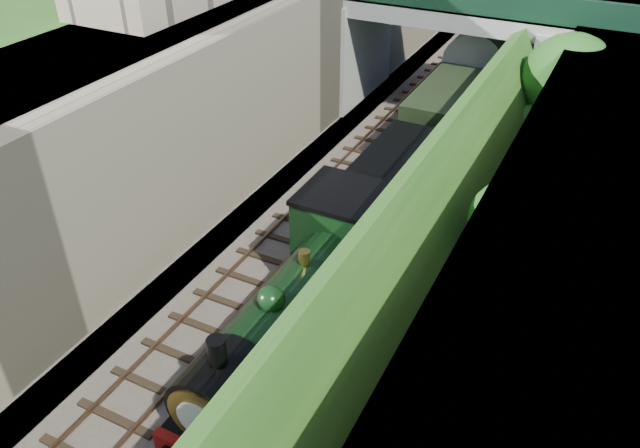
% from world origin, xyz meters
% --- Properties ---
extents(trackbed, '(10.00, 90.00, 0.20)m').
position_xyz_m(trackbed, '(0.00, 20.00, 0.10)').
color(trackbed, '#473F38').
rests_on(trackbed, ground).
extents(retaining_wall, '(1.00, 90.00, 7.00)m').
position_xyz_m(retaining_wall, '(-5.50, 20.00, 3.50)').
color(retaining_wall, '#756B56').
rests_on(retaining_wall, ground).
extents(street_plateau_left, '(6.00, 90.00, 7.00)m').
position_xyz_m(street_plateau_left, '(-9.00, 20.00, 3.50)').
color(street_plateau_left, '#262628').
rests_on(street_plateau_left, ground).
extents(embankment_slope, '(4.54, 90.00, 6.36)m').
position_xyz_m(embankment_slope, '(4.81, 17.76, 2.45)').
color(embankment_slope, '#1E4714').
rests_on(embankment_slope, ground).
extents(track_left, '(2.50, 90.00, 0.20)m').
position_xyz_m(track_left, '(-2.00, 20.00, 0.25)').
color(track_left, black).
rests_on(track_left, trackbed).
extents(track_right, '(2.50, 90.00, 0.20)m').
position_xyz_m(track_right, '(1.20, 20.00, 0.25)').
color(track_right, black).
rests_on(track_right, trackbed).
extents(road_bridge, '(16.00, 6.40, 7.25)m').
position_xyz_m(road_bridge, '(0.94, 24.00, 4.08)').
color(road_bridge, gray).
rests_on(road_bridge, ground).
extents(tree, '(3.60, 3.80, 6.60)m').
position_xyz_m(tree, '(5.91, 18.88, 4.65)').
color(tree, black).
rests_on(tree, ground).
extents(locomotive, '(3.10, 10.22, 3.83)m').
position_xyz_m(locomotive, '(1.20, 5.25, 1.89)').
color(locomotive, black).
rests_on(locomotive, trackbed).
extents(tender, '(2.70, 6.00, 3.05)m').
position_xyz_m(tender, '(1.20, 12.62, 1.62)').
color(tender, black).
rests_on(tender, trackbed).
extents(coach_front, '(2.90, 18.00, 3.70)m').
position_xyz_m(coach_front, '(1.20, 25.22, 2.05)').
color(coach_front, black).
rests_on(coach_front, trackbed).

